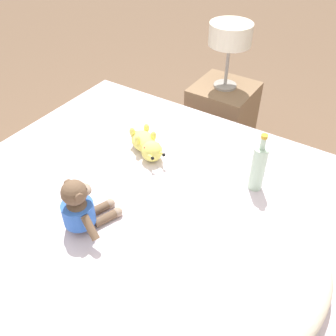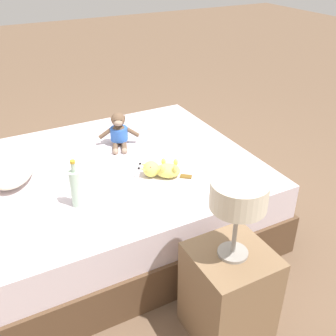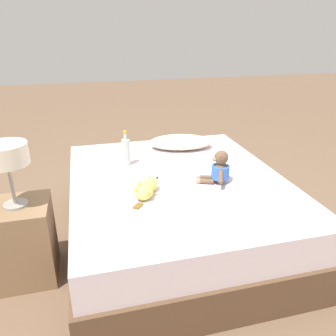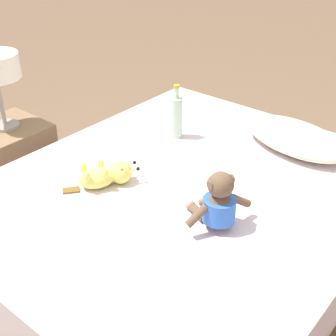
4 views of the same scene
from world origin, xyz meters
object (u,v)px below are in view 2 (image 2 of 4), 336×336
(nightstand, at_px, (228,294))
(glass_bottle, at_px, (76,188))
(bed, at_px, (116,198))
(plush_monkey, at_px, (119,132))
(pillow, at_px, (10,165))
(bedside_lamp, at_px, (239,198))
(plush_yellow_creature, at_px, (161,170))

(nightstand, bearing_deg, glass_bottle, 34.59)
(bed, relative_size, glass_bottle, 6.57)
(plush_monkey, height_order, glass_bottle, glass_bottle)
(plush_monkey, relative_size, nightstand, 0.54)
(pillow, height_order, bedside_lamp, bedside_lamp)
(bed, relative_size, plush_yellow_creature, 5.91)
(glass_bottle, bearing_deg, bed, -45.83)
(glass_bottle, bearing_deg, plush_yellow_creature, -84.17)
(plush_yellow_creature, height_order, bedside_lamp, bedside_lamp)
(bed, xyz_separation_m, plush_monkey, (0.25, -0.15, 0.35))
(plush_monkey, xyz_separation_m, plush_yellow_creature, (-0.52, -0.06, -0.05))
(pillow, relative_size, nightstand, 1.15)
(plush_monkey, distance_m, nightstand, 1.34)
(glass_bottle, distance_m, nightstand, 0.95)
(nightstand, relative_size, bedside_lamp, 1.34)
(plush_yellow_creature, bearing_deg, nightstand, 177.69)
(bed, height_order, plush_monkey, plush_monkey)
(pillow, relative_size, plush_yellow_creature, 1.94)
(plush_yellow_creature, relative_size, nightstand, 0.59)
(plush_yellow_creature, bearing_deg, plush_monkey, 6.93)
(plush_yellow_creature, relative_size, glass_bottle, 1.11)
(bed, relative_size, plush_monkey, 6.51)
(plush_monkey, relative_size, bedside_lamp, 0.72)
(plush_yellow_creature, xyz_separation_m, nightstand, (-0.78, 0.03, -0.29))
(pillow, relative_size, glass_bottle, 2.15)
(pillow, height_order, glass_bottle, glass_bottle)
(nightstand, height_order, bedside_lamp, bedside_lamp)
(pillow, bearing_deg, bed, -108.46)
(pillow, height_order, nightstand, pillow)
(bedside_lamp, bearing_deg, plush_monkey, 1.38)
(glass_bottle, bearing_deg, plush_monkey, -39.58)
(pillow, relative_size, plush_monkey, 2.13)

